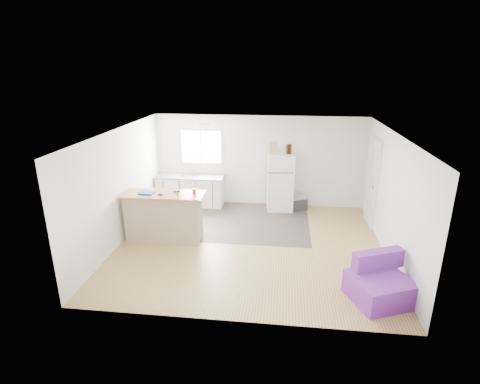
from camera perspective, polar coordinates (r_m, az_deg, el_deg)
name	(u,v)px	position (r m, az deg, el deg)	size (l,w,h in m)	color
room	(251,192)	(7.55, 1.61, 0.06)	(5.51, 5.01, 2.41)	olive
vinyl_zone	(225,220)	(9.22, -2.24, -4.30)	(4.05, 2.50, 0.00)	#362C28
window	(201,147)	(10.06, -5.92, 6.87)	(1.18, 0.06, 0.98)	white
interior_door	(372,182)	(9.29, 19.51, 1.43)	(0.11, 0.92, 2.10)	white
ceiling_fixture	(203,124)	(8.61, -5.67, 10.31)	(0.30, 0.30, 0.07)	white
kitchen_cabinets	(190,190)	(10.17, -7.60, 0.29)	(1.82, 0.58, 1.08)	white
peninsula	(164,216)	(8.22, -11.49, -3.66)	(1.73, 0.69, 1.06)	tan
refrigerator	(280,182)	(9.72, 6.12, 1.55)	(0.72, 0.69, 1.50)	white
cooler	(297,202)	(9.94, 8.69, -1.58)	(0.58, 0.50, 0.37)	#2D2D2F
purple_seat	(379,284)	(6.63, 20.48, -13.01)	(1.14, 1.14, 0.73)	purple
cleaner_jug	(181,235)	(8.24, -8.97, -6.55)	(0.15, 0.13, 0.29)	silver
mop	(178,233)	(8.13, -9.45, -6.11)	(0.23, 0.33, 1.18)	green
red_cup	(194,191)	(7.88, -7.00, 0.13)	(0.08, 0.08, 0.12)	red
blue_tray	(147,193)	(8.09, -14.03, -0.14)	(0.30, 0.22, 0.04)	blue
tool_a	(176,191)	(8.07, -9.67, 0.10)	(0.14, 0.05, 0.03)	black
tool_b	(160,195)	(7.94, -12.06, -0.39)	(0.10, 0.04, 0.03)	black
cardboard_box	(273,148)	(9.45, 5.07, 6.72)	(0.20, 0.10, 0.30)	tan
bottle_left	(288,149)	(9.46, 7.26, 6.49)	(0.07, 0.07, 0.25)	#3A1B0A
bottle_right	(290,149)	(9.48, 7.67, 6.50)	(0.07, 0.07, 0.25)	#3A1B0A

